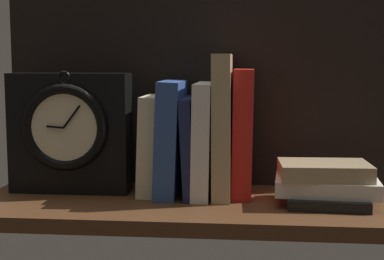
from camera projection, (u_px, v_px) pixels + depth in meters
The scene contains 10 objects.
ground_plane at pixel (188, 207), 102.34cm from camera, with size 74.68×29.21×2.50cm, color #4C2D19.
back_panel at pixel (195, 91), 113.81cm from camera, with size 74.68×1.20×37.49cm, color black.
book_cream_twain at pixel (151, 145), 106.83cm from camera, with size 3.04×12.28×18.17cm, color beige.
book_blue_modern at pixel (171, 138), 106.30cm from camera, with size 3.88×15.94×20.94cm, color #2D4C8E.
book_navy_bierce at pixel (188, 146), 106.16cm from camera, with size 2.00×16.18×17.96cm, color #192147.
book_white_catcher at pixel (204, 139), 105.73cm from camera, with size 3.13×16.72×20.58cm, color silver.
book_tan_shortstories at pixel (223, 125), 105.08cm from camera, with size 3.24×16.09×25.78cm, color tan.
book_red_requiem at pixel (243, 133), 104.88cm from camera, with size 3.54×12.37×23.11cm, color red.
framed_clock at pixel (70, 132), 107.23cm from camera, with size 22.34×7.88×22.82cm.
book_stack_side at pixel (326, 184), 98.75cm from camera, with size 18.08×13.16×7.24cm.
Camera 1 is at (10.47, -99.45, 24.48)cm, focal length 53.73 mm.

